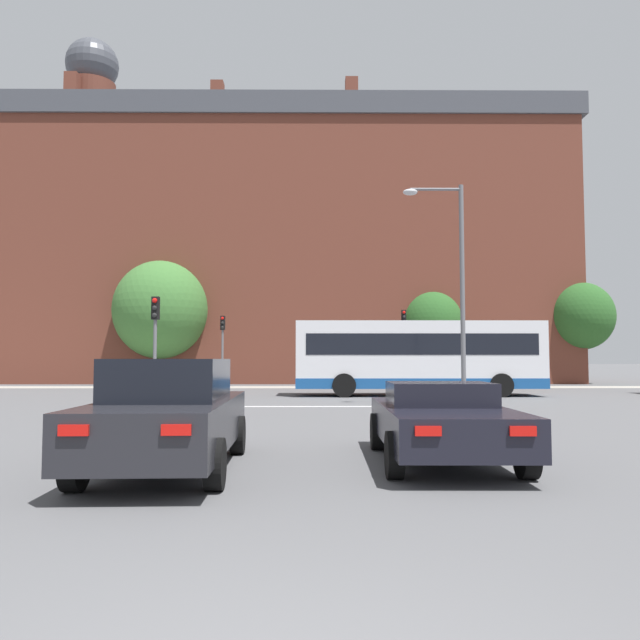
{
  "coord_description": "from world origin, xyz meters",
  "views": [
    {
      "loc": [
        0.25,
        -2.7,
        1.6
      ],
      "look_at": [
        0.44,
        24.53,
        3.31
      ],
      "focal_mm": 35.0,
      "sensor_mm": 36.0,
      "label": 1
    }
  ],
  "objects_px": {
    "street_lamp_junction": "(452,271)",
    "pedestrian_waiting": "(333,369)",
    "car_roadster_right": "(441,421)",
    "traffic_light_far_left": "(223,339)",
    "car_saloon_left": "(170,414)",
    "bus_crossing_lead": "(418,356)",
    "traffic_light_far_right": "(404,335)",
    "traffic_light_near_left": "(155,331)"
  },
  "relations": [
    {
      "from": "bus_crossing_lead",
      "to": "traffic_light_near_left",
      "type": "height_order",
      "value": "traffic_light_near_left"
    },
    {
      "from": "car_roadster_right",
      "to": "traffic_light_far_right",
      "type": "height_order",
      "value": "traffic_light_far_right"
    },
    {
      "from": "traffic_light_far_right",
      "to": "street_lamp_junction",
      "type": "bearing_deg",
      "value": -91.29
    },
    {
      "from": "bus_crossing_lead",
      "to": "traffic_light_near_left",
      "type": "bearing_deg",
      "value": -60.25
    },
    {
      "from": "pedestrian_waiting",
      "to": "street_lamp_junction",
      "type": "bearing_deg",
      "value": -173.76
    },
    {
      "from": "traffic_light_near_left",
      "to": "pedestrian_waiting",
      "type": "distance_m",
      "value": 15.64
    },
    {
      "from": "traffic_light_far_left",
      "to": "traffic_light_near_left",
      "type": "bearing_deg",
      "value": -91.36
    },
    {
      "from": "car_saloon_left",
      "to": "car_roadster_right",
      "type": "bearing_deg",
      "value": 7.2
    },
    {
      "from": "traffic_light_far_right",
      "to": "street_lamp_junction",
      "type": "xyz_separation_m",
      "value": [
        -0.32,
        -14.06,
        1.68
      ]
    },
    {
      "from": "bus_crossing_lead",
      "to": "pedestrian_waiting",
      "type": "xyz_separation_m",
      "value": [
        -3.49,
        8.35,
        -0.7
      ]
    },
    {
      "from": "car_roadster_right",
      "to": "traffic_light_near_left",
      "type": "relative_size",
      "value": 1.17
    },
    {
      "from": "pedestrian_waiting",
      "to": "traffic_light_near_left",
      "type": "bearing_deg",
      "value": 147.06
    },
    {
      "from": "pedestrian_waiting",
      "to": "traffic_light_far_left",
      "type": "bearing_deg",
      "value": 87.1
    },
    {
      "from": "car_roadster_right",
      "to": "traffic_light_far_left",
      "type": "relative_size",
      "value": 1.09
    },
    {
      "from": "traffic_light_near_left",
      "to": "street_lamp_junction",
      "type": "distance_m",
      "value": 10.48
    },
    {
      "from": "car_roadster_right",
      "to": "pedestrian_waiting",
      "type": "xyz_separation_m",
      "value": [
        -0.95,
        25.97,
        0.4
      ]
    },
    {
      "from": "traffic_light_far_left",
      "to": "pedestrian_waiting",
      "type": "distance_m",
      "value": 6.51
    },
    {
      "from": "car_saloon_left",
      "to": "pedestrian_waiting",
      "type": "distance_m",
      "value": 26.79
    },
    {
      "from": "car_roadster_right",
      "to": "traffic_light_near_left",
      "type": "distance_m",
      "value": 14.18
    },
    {
      "from": "car_saloon_left",
      "to": "bus_crossing_lead",
      "type": "relative_size",
      "value": 0.45
    },
    {
      "from": "car_saloon_left",
      "to": "street_lamp_junction",
      "type": "xyz_separation_m",
      "value": [
        6.8,
        12.03,
        3.81
      ]
    },
    {
      "from": "bus_crossing_lead",
      "to": "traffic_light_far_right",
      "type": "distance_m",
      "value": 7.93
    },
    {
      "from": "bus_crossing_lead",
      "to": "traffic_light_far_right",
      "type": "bearing_deg",
      "value": 176.29
    },
    {
      "from": "bus_crossing_lead",
      "to": "car_saloon_left",
      "type": "bearing_deg",
      "value": -19.91
    },
    {
      "from": "car_saloon_left",
      "to": "pedestrian_waiting",
      "type": "xyz_separation_m",
      "value": [
        3.12,
        26.61,
        0.23
      ]
    },
    {
      "from": "traffic_light_far_right",
      "to": "street_lamp_junction",
      "type": "height_order",
      "value": "street_lamp_junction"
    },
    {
      "from": "car_roadster_right",
      "to": "traffic_light_far_right",
      "type": "distance_m",
      "value": 25.73
    },
    {
      "from": "bus_crossing_lead",
      "to": "traffic_light_far_left",
      "type": "height_order",
      "value": "traffic_light_far_left"
    },
    {
      "from": "street_lamp_junction",
      "to": "pedestrian_waiting",
      "type": "distance_m",
      "value": 15.46
    },
    {
      "from": "car_roadster_right",
      "to": "traffic_light_far_left",
      "type": "height_order",
      "value": "traffic_light_far_left"
    },
    {
      "from": "bus_crossing_lead",
      "to": "pedestrian_waiting",
      "type": "bearing_deg",
      "value": -157.29
    },
    {
      "from": "bus_crossing_lead",
      "to": "traffic_light_near_left",
      "type": "distance_m",
      "value": 11.63
    },
    {
      "from": "bus_crossing_lead",
      "to": "traffic_light_far_left",
      "type": "relative_size",
      "value": 2.64
    },
    {
      "from": "traffic_light_near_left",
      "to": "traffic_light_far_right",
      "type": "relative_size",
      "value": 0.86
    },
    {
      "from": "car_saloon_left",
      "to": "traffic_light_far_right",
      "type": "distance_m",
      "value": 27.13
    },
    {
      "from": "car_roadster_right",
      "to": "pedestrian_waiting",
      "type": "height_order",
      "value": "pedestrian_waiting"
    },
    {
      "from": "pedestrian_waiting",
      "to": "traffic_light_far_right",
      "type": "bearing_deg",
      "value": -105.36
    },
    {
      "from": "car_roadster_right",
      "to": "pedestrian_waiting",
      "type": "bearing_deg",
      "value": 92.9
    },
    {
      "from": "car_roadster_right",
      "to": "street_lamp_junction",
      "type": "bearing_deg",
      "value": 77.32
    },
    {
      "from": "traffic_light_far_left",
      "to": "street_lamp_junction",
      "type": "bearing_deg",
      "value": -54.68
    },
    {
      "from": "traffic_light_near_left",
      "to": "pedestrian_waiting",
      "type": "bearing_deg",
      "value": 65.0
    },
    {
      "from": "traffic_light_near_left",
      "to": "traffic_light_far_right",
      "type": "xyz_separation_m",
      "value": [
        10.58,
        13.58,
        0.38
      ]
    }
  ]
}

